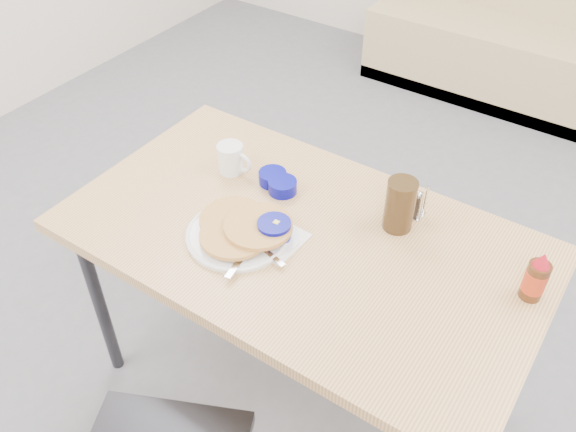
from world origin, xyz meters
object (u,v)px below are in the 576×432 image
Objects in this scene: grits_setting at (274,232)px; butter_bowl at (283,186)px; dining_table at (301,249)px; condiment_caddy at (411,203)px; syrup_bottle at (536,278)px; booth_bench at (532,43)px; pancake_plate at (240,230)px; creamer_bowl at (273,177)px; coffee_mug at (232,158)px; amber_tumbler at (400,205)px.

grits_setting is 1.94× the size of butter_bowl.
dining_table is 7.95× the size of grits_setting.
syrup_bottle reaches higher than condiment_caddy.
booth_bench reaches higher than syrup_bottle.
pancake_plate is (-0.14, -0.11, 0.08)m from dining_table.
creamer_bowl is 0.84m from syrup_bottle.
coffee_mug is (-0.21, 0.24, 0.03)m from pancake_plate.
butter_bowl is at bearing -171.68° from amber_tumbler.
coffee_mug is 0.81× the size of syrup_bottle.
booth_bench is at bearing 90.00° from dining_table.
creamer_bowl is 0.43m from amber_tumbler.
pancake_plate is 0.47m from amber_tumbler.
butter_bowl is (-0.01, 0.24, -0.00)m from pancake_plate.
amber_tumbler reaches higher than grits_setting.
dining_table is at bearing -128.28° from condiment_caddy.
pancake_plate is 1.77× the size of grits_setting.
butter_bowl is at bearing 0.72° from coffee_mug.
dining_table is at bearing -167.56° from syrup_bottle.
coffee_mug is at bearing 147.57° from grits_setting.
creamer_bowl is at bearing -164.28° from condiment_caddy.
butter_bowl is 0.40m from condiment_caddy.
coffee_mug reaches higher than grits_setting.
condiment_caddy is (0.27, 0.33, 0.01)m from grits_setting.
amber_tumbler is (0.21, 0.19, 0.14)m from dining_table.
booth_bench reaches higher than dining_table.
booth_bench is 12.30× the size of syrup_bottle.
condiment_caddy is 0.69× the size of syrup_bottle.
syrup_bottle is at bearing -6.95° from amber_tumbler.
amber_tumbler is at bearing 39.28° from pancake_plate.
booth_bench is 2.41m from amber_tumbler.
dining_table is 0.32m from amber_tumbler.
coffee_mug is 1.38× the size of butter_bowl.
grits_setting is at bearing -32.43° from coffee_mug.
syrup_bottle reaches higher than coffee_mug.
grits_setting is 1.14× the size of syrup_bottle.
grits_setting is at bearing -137.00° from amber_tumbler.
amber_tumbler is at bearing -84.77° from booth_bench.
amber_tumbler is 1.07× the size of syrup_bottle.
amber_tumbler reaches higher than syrup_bottle.
amber_tumbler is 0.41m from syrup_bottle.
pancake_plate is 0.24m from butter_bowl.
butter_bowl is at bearing -21.01° from creamer_bowl.
amber_tumbler is 1.54× the size of condiment_caddy.
pancake_plate is 3.43× the size of butter_bowl.
coffee_mug is at bearing -179.28° from butter_bowl.
coffee_mug is 0.76× the size of amber_tumbler.
coffee_mug is 1.40× the size of creamer_bowl.
syrup_bottle is at bearing 0.40° from coffee_mug.
dining_table is 8.51× the size of amber_tumbler.
amber_tumbler reaches higher than dining_table.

